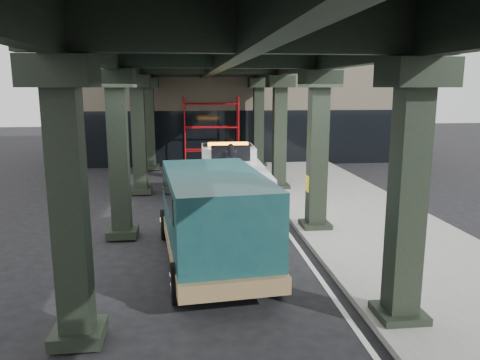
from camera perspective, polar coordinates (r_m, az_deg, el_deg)
ground at (r=12.84m, az=0.16°, el=-9.29°), size 90.00×90.00×0.00m
sidewalk at (r=15.78m, az=15.81°, el=-5.51°), size 5.00×40.00×0.15m
lane_stripe at (r=14.98m, az=5.77°, el=-6.30°), size 0.12×38.00×0.01m
viaduct at (r=14.02m, az=-2.49°, el=15.14°), size 7.40×32.00×6.40m
building at (r=32.13m, az=-0.45°, el=10.33°), size 22.00×10.00×8.00m
scaffolding at (r=26.74m, az=-3.51°, el=6.06°), size 3.08×0.88×4.00m
tow_truck at (r=17.29m, az=-1.08°, el=0.23°), size 2.40×7.59×2.47m
towed_van at (r=11.82m, az=-3.32°, el=-4.38°), size 2.93×6.27×2.47m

